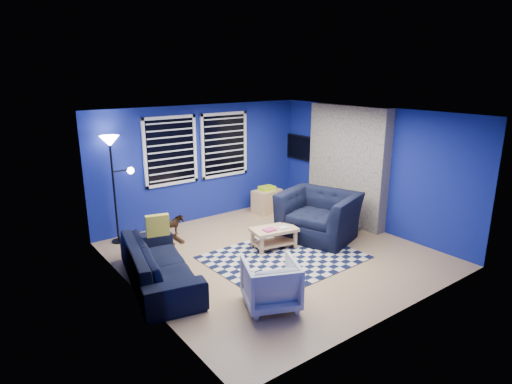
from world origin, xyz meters
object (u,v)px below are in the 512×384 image
tv (302,148)px  rocking_horse (170,226)px  sofa (159,264)px  armchair_big (319,216)px  coffee_table (274,234)px  cabinet (267,201)px  armchair_bent (271,284)px  floor_lamp (112,156)px

tv → rocking_horse: (-3.64, -0.27, -1.12)m
sofa → armchair_big: bearing=-79.6°
coffee_table → cabinet: cabinet is taller
armchair_big → rocking_horse: (-2.40, 1.60, -0.17)m
sofa → armchair_bent: size_ratio=2.98×
armchair_bent → coffee_table: armchair_bent is taller
armchair_big → armchair_bent: 2.76m
rocking_horse → coffee_table: size_ratio=0.56×
rocking_horse → floor_lamp: floor_lamp is taller
tv → cabinet: 1.55m
coffee_table → floor_lamp: size_ratio=0.44×
cabinet → coffee_table: bearing=-133.1°
coffee_table → tv: bearing=38.0°
sofa → rocking_horse: 1.76m
tv → rocking_horse: tv is taller
sofa → armchair_bent: 1.82m
tv → coffee_table: 3.10m
tv → sofa: bearing=-158.7°
rocking_horse → armchair_big: bearing=-117.3°
rocking_horse → floor_lamp: 1.70m
cabinet → floor_lamp: bearing=167.0°
tv → rocking_horse: bearing=-175.7°
sofa → coffee_table: size_ratio=2.47×
coffee_table → cabinet: bearing=55.5°
coffee_table → armchair_bent: bearing=-130.2°
armchair_bent → coffee_table: 2.02m
armchair_bent → rocking_horse: bearing=-65.6°
armchair_big → sofa: bearing=-111.4°
cabinet → floor_lamp: floor_lamp is taller
tv → armchair_big: 2.44m
sofa → cabinet: sofa is taller
tv → sofa: (-4.55, -1.78, -1.08)m
floor_lamp → sofa: bearing=-92.4°
sofa → cabinet: size_ratio=3.22×
cabinet → floor_lamp: (-3.39, 0.26, 1.41)m
tv → sofa: 5.00m
sofa → rocking_horse: (0.91, 1.50, -0.04)m
tv → armchair_bent: tv is taller
tv → cabinet: (-1.07, -0.02, -1.13)m
armchair_big → cabinet: size_ratio=2.02×
rocking_horse → coffee_table: rocking_horse is taller
coffee_table → floor_lamp: (-2.18, 2.02, 1.39)m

